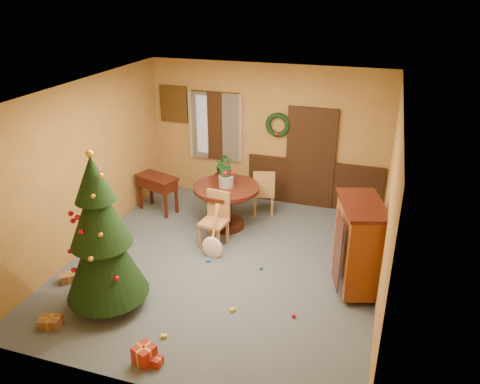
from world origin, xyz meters
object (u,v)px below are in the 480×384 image
at_px(dining_table, 227,199).
at_px(writing_desk, 157,185).
at_px(sideboard, 358,243).
at_px(christmas_tree, 101,237).
at_px(chair_near, 216,217).

xyz_separation_m(dining_table, writing_desk, (-1.57, 0.24, -0.02)).
xyz_separation_m(dining_table, sideboard, (2.52, -1.24, 0.17)).
height_order(dining_table, sideboard, sideboard).
bearing_deg(writing_desk, christmas_tree, -76.65).
height_order(christmas_tree, sideboard, christmas_tree).
relative_size(writing_desk, sideboard, 0.67).
bearing_deg(christmas_tree, dining_table, 72.94).
xyz_separation_m(dining_table, chair_near, (0.03, -0.67, -0.06)).
xyz_separation_m(writing_desk, sideboard, (4.09, -1.48, 0.19)).
distance_m(chair_near, christmas_tree, 2.37).
distance_m(chair_near, sideboard, 2.56).
height_order(chair_near, writing_desk, chair_near).
bearing_deg(dining_table, chair_near, -87.52).
height_order(dining_table, christmas_tree, christmas_tree).
bearing_deg(sideboard, christmas_tree, -155.43).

